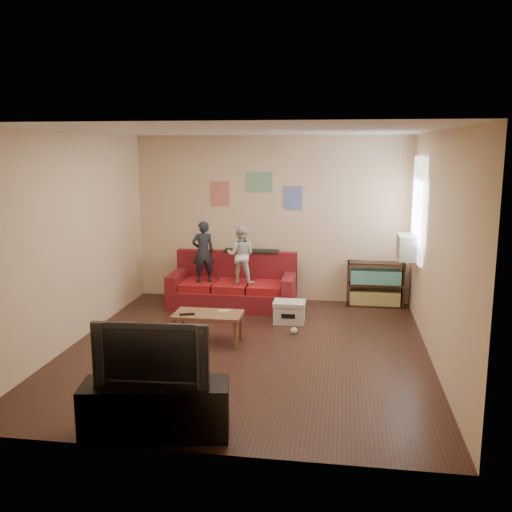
# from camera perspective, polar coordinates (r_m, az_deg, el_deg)

# --- Properties ---
(room_shell) EXTENTS (4.52, 5.02, 2.72)m
(room_shell) POSITION_cam_1_polar(r_m,az_deg,el_deg) (6.92, -0.99, 1.21)
(room_shell) COLOR #3C2119
(room_shell) RESTS_ON ground
(sofa) EXTENTS (1.97, 0.91, 0.87)m
(sofa) POSITION_cam_1_polar(r_m,az_deg,el_deg) (9.14, -2.24, -3.20)
(sofa) COLOR maroon
(sofa) RESTS_ON ground
(child_a) EXTENTS (0.42, 0.36, 0.97)m
(child_a) POSITION_cam_1_polar(r_m,az_deg,el_deg) (8.95, -5.31, 0.43)
(child_a) COLOR black
(child_a) RESTS_ON sofa
(child_b) EXTENTS (0.44, 0.35, 0.90)m
(child_b) POSITION_cam_1_polar(r_m,az_deg,el_deg) (8.83, -1.53, 0.11)
(child_b) COLOR silver
(child_b) RESTS_ON sofa
(coffee_table) EXTENTS (0.88, 0.48, 0.40)m
(coffee_table) POSITION_cam_1_polar(r_m,az_deg,el_deg) (7.44, -4.80, -6.13)
(coffee_table) COLOR brown
(coffee_table) RESTS_ON ground
(remote) EXTENTS (0.20, 0.11, 0.02)m
(remote) POSITION_cam_1_polar(r_m,az_deg,el_deg) (7.37, -6.93, -5.80)
(remote) COLOR black
(remote) RESTS_ON coffee_table
(game_controller) EXTENTS (0.16, 0.08, 0.03)m
(game_controller) POSITION_cam_1_polar(r_m,az_deg,el_deg) (7.43, -3.21, -5.57)
(game_controller) COLOR white
(game_controller) RESTS_ON coffee_table
(bookshelf) EXTENTS (0.89, 0.27, 0.71)m
(bookshelf) POSITION_cam_1_polar(r_m,az_deg,el_deg) (9.31, 11.83, -3.00)
(bookshelf) COLOR #341C13
(bookshelf) RESTS_ON ground
(window) EXTENTS (0.04, 1.08, 1.48)m
(window) POSITION_cam_1_polar(r_m,az_deg,el_deg) (8.49, 15.92, 4.56)
(window) COLOR white
(window) RESTS_ON room_shell
(ac_unit) EXTENTS (0.28, 0.55, 0.35)m
(ac_unit) POSITION_cam_1_polar(r_m,az_deg,el_deg) (8.55, 14.93, 0.86)
(ac_unit) COLOR #B7B2A3
(ac_unit) RESTS_ON window
(artwork_left) EXTENTS (0.30, 0.01, 0.40)m
(artwork_left) POSITION_cam_1_polar(r_m,az_deg,el_deg) (9.46, -3.58, 6.22)
(artwork_left) COLOR #D87266
(artwork_left) RESTS_ON room_shell
(artwork_center) EXTENTS (0.42, 0.01, 0.32)m
(artwork_center) POSITION_cam_1_polar(r_m,az_deg,el_deg) (9.33, 0.34, 7.40)
(artwork_center) COLOR #72B27F
(artwork_center) RESTS_ON room_shell
(artwork_right) EXTENTS (0.30, 0.01, 0.38)m
(artwork_right) POSITION_cam_1_polar(r_m,az_deg,el_deg) (9.28, 3.72, 5.82)
(artwork_right) COLOR #727FCC
(artwork_right) RESTS_ON room_shell
(file_box) EXTENTS (0.46, 0.35, 0.32)m
(file_box) POSITION_cam_1_polar(r_m,az_deg,el_deg) (8.31, 3.35, -5.58)
(file_box) COLOR silver
(file_box) RESTS_ON ground
(tv_stand) EXTENTS (1.34, 0.64, 0.48)m
(tv_stand) POSITION_cam_1_polar(r_m,az_deg,el_deg) (5.26, -10.00, -14.85)
(tv_stand) COLOR black
(tv_stand) RESTS_ON ground
(television) EXTENTS (1.01, 0.19, 0.58)m
(television) POSITION_cam_1_polar(r_m,az_deg,el_deg) (5.05, -10.20, -9.41)
(television) COLOR black
(television) RESTS_ON tv_stand
(tissue) EXTENTS (0.10, 0.10, 0.09)m
(tissue) POSITION_cam_1_polar(r_m,az_deg,el_deg) (7.84, 3.83, -7.47)
(tissue) COLOR silver
(tissue) RESTS_ON ground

